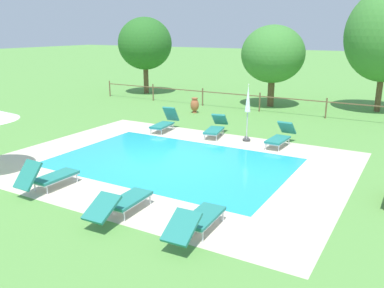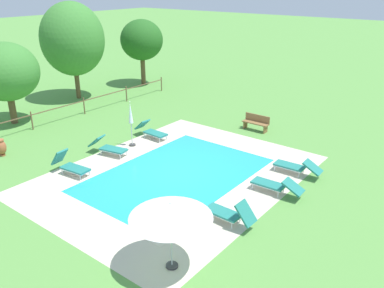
{
  "view_description": "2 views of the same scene",
  "coord_description": "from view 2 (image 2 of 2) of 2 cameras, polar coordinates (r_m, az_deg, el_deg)",
  "views": [
    {
      "loc": [
        7.2,
        -11.16,
        4.41
      ],
      "look_at": [
        0.51,
        0.5,
        0.6
      ],
      "focal_mm": 38.04,
      "sensor_mm": 36.0,
      "label": 1
    },
    {
      "loc": [
        -11.8,
        -10.06,
        7.78
      ],
      "look_at": [
        1.22,
        0.08,
        1.02
      ],
      "focal_mm": 37.56,
      "sensor_mm": 36.0,
      "label": 2
    }
  ],
  "objects": [
    {
      "name": "pool_coping_rim",
      "position": [
        17.34,
        -2.27,
        -4.35
      ],
      "size": [
        8.39,
        5.76,
        0.01
      ],
      "color": "beige",
      "rests_on": "ground"
    },
    {
      "name": "pool_deck_paving",
      "position": [
        17.35,
        -2.27,
        -4.37
      ],
      "size": [
        11.65,
        9.01,
        0.01
      ],
      "primitive_type": "cube",
      "color": "beige",
      "rests_on": "ground"
    },
    {
      "name": "sun_lounger_south_near_corner",
      "position": [
        21.32,
        -5.77,
        1.86
      ],
      "size": [
        0.68,
        1.98,
        0.89
      ],
      "color": "#237A70",
      "rests_on": "ground"
    },
    {
      "name": "sun_lounger_north_mid",
      "position": [
        16.09,
        11.74,
        -5.72
      ],
      "size": [
        0.67,
        2.09,
        0.72
      ],
      "color": "#237A70",
      "rests_on": "ground"
    },
    {
      "name": "sun_lounger_south_end",
      "position": [
        17.82,
        14.55,
        -3.1
      ],
      "size": [
        0.69,
        2.08,
        0.75
      ],
      "color": "#237A70",
      "rests_on": "ground"
    },
    {
      "name": "tree_east_mid",
      "position": [
        29.0,
        -16.6,
        14.06
      ],
      "size": [
        4.27,
        4.27,
        6.53
      ],
      "color": "brown",
      "rests_on": "ground"
    },
    {
      "name": "tree_centre",
      "position": [
        32.17,
        -7.16,
        14.42
      ],
      "size": [
        3.28,
        3.28,
        5.03
      ],
      "color": "brown",
      "rests_on": "ground"
    },
    {
      "name": "patio_umbrella_open_foreground",
      "position": [
        11.19,
        -3.04,
        -9.45
      ],
      "size": [
        2.36,
        2.36,
        2.17
      ],
      "color": "#383838",
      "rests_on": "ground"
    },
    {
      "name": "sun_lounger_north_far",
      "position": [
        19.58,
        -11.77,
        -0.42
      ],
      "size": [
        0.99,
        2.05,
        0.88
      ],
      "color": "#237A70",
      "rests_on": "ground"
    },
    {
      "name": "patio_umbrella_closed_row_centre",
      "position": [
        20.02,
        -8.69,
        3.75
      ],
      "size": [
        0.32,
        0.32,
        2.33
      ],
      "color": "#383838",
      "rests_on": "ground"
    },
    {
      "name": "sun_lounger_north_end",
      "position": [
        13.97,
        5.31,
        -9.73
      ],
      "size": [
        0.63,
        1.87,
        0.98
      ],
      "color": "#237A70",
      "rests_on": "ground"
    },
    {
      "name": "swimming_pool_water",
      "position": [
        17.35,
        -2.27,
        -4.36
      ],
      "size": [
        7.91,
        5.28,
        0.01
      ],
      "primitive_type": "cube",
      "color": "#23A8C1",
      "rests_on": "ground"
    },
    {
      "name": "terracotta_urn_near_fence",
      "position": [
        21.04,
        -25.46,
        -0.41
      ],
      "size": [
        0.46,
        0.46,
        0.82
      ],
      "color": "#A85B38",
      "rests_on": "ground"
    },
    {
      "name": "perimeter_fence",
      "position": [
        24.0,
        -21.84,
        3.49
      ],
      "size": [
        21.59,
        0.08,
        1.05
      ],
      "color": "brown",
      "rests_on": "ground"
    },
    {
      "name": "ground_plane",
      "position": [
        17.35,
        -2.27,
        -4.38
      ],
      "size": [
        160.0,
        160.0,
        0.0
      ],
      "primitive_type": "plane",
      "color": "#599342"
    },
    {
      "name": "sun_lounger_north_near_steps",
      "position": [
        18.02,
        -16.86,
        -2.92
      ],
      "size": [
        0.8,
        1.88,
        1.01
      ],
      "color": "#237A70",
      "rests_on": "ground"
    },
    {
      "name": "tree_west_mid",
      "position": [
        25.03,
        -24.91,
        9.27
      ],
      "size": [
        3.64,
        3.64,
        4.66
      ],
      "color": "brown",
      "rests_on": "ground"
    },
    {
      "name": "wooden_bench_lawn_side",
      "position": [
        22.56,
        9.09,
        3.08
      ],
      "size": [
        0.45,
        1.5,
        0.87
      ],
      "color": "olive",
      "rests_on": "ground"
    }
  ]
}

